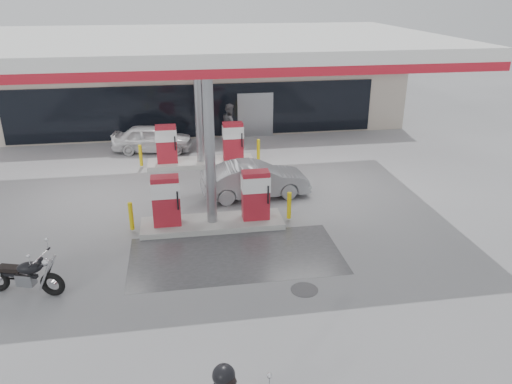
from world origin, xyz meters
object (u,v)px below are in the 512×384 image
pump_island_far (200,149)px  sedan_white (152,138)px  parked_motorcycle (25,276)px  attendant (230,124)px  hatchback_silver (255,180)px  pump_island_near (212,206)px  parked_car_right (350,114)px  parked_car_left (56,125)px

pump_island_far → sedan_white: (-2.08, 2.20, -0.09)m
parked_motorcycle → attendant: bearing=78.6°
attendant → hatchback_silver: size_ratio=0.51×
pump_island_near → parked_car_right: bearing=53.5°
hatchback_silver → pump_island_near: bearing=137.3°
pump_island_far → parked_car_right: 10.26m
pump_island_near → parked_motorcycle: bearing=-148.3°
attendant → parked_motorcycle: bearing=152.5°
attendant → parked_car_left: attendant is taller
pump_island_near → attendant: (1.60, 8.80, 0.27)m
hatchback_silver → pump_island_far: bearing=20.2°
sedan_white → parked_car_right: 11.21m
pump_island_far → sedan_white: size_ratio=1.42×
parked_car_right → parked_motorcycle: bearing=159.1°
pump_island_far → parked_car_left: (-7.01, 5.65, -0.17)m
hatchback_silver → parked_car_left: bearing=38.5°
parked_motorcycle → parked_car_left: size_ratio=0.55×
pump_island_near → parked_motorcycle: size_ratio=2.50×
attendant → pump_island_far: bearing=151.4°
pump_island_near → hatchback_silver: pump_island_near is taller
sedan_white → parked_motorcycle: bearing=173.9°
pump_island_near → parked_car_right: 14.44m
pump_island_near → parked_car_right: pump_island_near is taller
sedan_white → parked_car_left: size_ratio=0.97×
parked_car_left → parked_motorcycle: bearing=-158.5°
pump_island_far → parked_motorcycle: 10.24m
sedan_white → attendant: bearing=-72.9°
attendant → sedan_white: bearing=100.4°
parked_motorcycle → hatchback_silver: bearing=55.5°
pump_island_near → parked_car_left: (-7.01, 11.65, -0.17)m
parked_motorcycle → parked_car_left: bearing=115.6°
pump_island_near → attendant: size_ratio=2.63×
attendant → hatchback_silver: (0.14, -6.60, -0.34)m
parked_motorcycle → hatchback_silver: 8.42m
hatchback_silver → parked_car_right: bearing=-40.5°
pump_island_far → parked_car_left: pump_island_far is taller
pump_island_far → hatchback_silver: (1.74, -3.80, -0.07)m
parked_motorcycle → parked_car_right: size_ratio=0.54×
pump_island_near → pump_island_far: 6.00m
parked_motorcycle → sedan_white: bearing=93.3°
pump_island_near → parked_car_right: size_ratio=1.35×
pump_island_near → sedan_white: 8.46m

